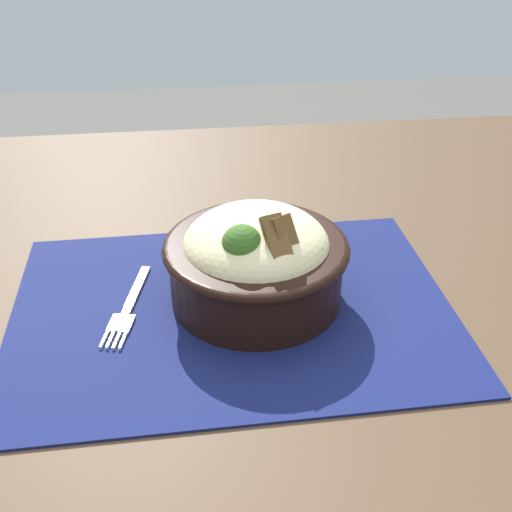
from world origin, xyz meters
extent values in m
cube|color=#4C3826|center=(0.00, 0.00, 0.69)|extent=(1.39, 0.98, 0.04)
cube|color=#11194C|center=(0.00, 0.02, 0.71)|extent=(0.44, 0.32, 0.00)
cylinder|color=black|center=(-0.03, 0.01, 0.74)|extent=(0.17, 0.17, 0.07)
torus|color=black|center=(-0.03, 0.01, 0.77)|extent=(0.18, 0.18, 0.01)
ellipsoid|color=beige|center=(-0.03, 0.01, 0.77)|extent=(0.20, 0.20, 0.07)
sphere|color=#335D1F|center=(-0.01, 0.04, 0.79)|extent=(0.04, 0.04, 0.04)
cylinder|color=orange|center=(-0.01, -0.01, 0.79)|extent=(0.03, 0.03, 0.01)
cylinder|color=orange|center=(-0.01, -0.01, 0.79)|extent=(0.01, 0.04, 0.01)
cylinder|color=orange|center=(-0.06, 0.00, 0.79)|extent=(0.04, 0.02, 0.01)
cube|color=brown|center=(-0.04, 0.05, 0.80)|extent=(0.03, 0.04, 0.04)
cube|color=brown|center=(-0.05, 0.04, 0.80)|extent=(0.03, 0.04, 0.04)
cube|color=#B3B3B3|center=(0.10, -0.02, 0.71)|extent=(0.02, 0.07, 0.00)
cube|color=#B3B3B3|center=(0.11, 0.02, 0.71)|extent=(0.01, 0.01, 0.00)
cube|color=#B3B3B3|center=(0.11, 0.04, 0.71)|extent=(0.03, 0.03, 0.00)
cube|color=#B3B3B3|center=(0.12, 0.06, 0.71)|extent=(0.01, 0.02, 0.00)
cube|color=#B3B3B3|center=(0.12, 0.06, 0.71)|extent=(0.01, 0.02, 0.00)
cube|color=#B3B3B3|center=(0.11, 0.06, 0.71)|extent=(0.01, 0.02, 0.00)
cube|color=#B3B3B3|center=(0.11, 0.06, 0.71)|extent=(0.01, 0.02, 0.00)
camera|label=1|loc=(0.04, 0.53, 1.10)|focal=44.67mm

